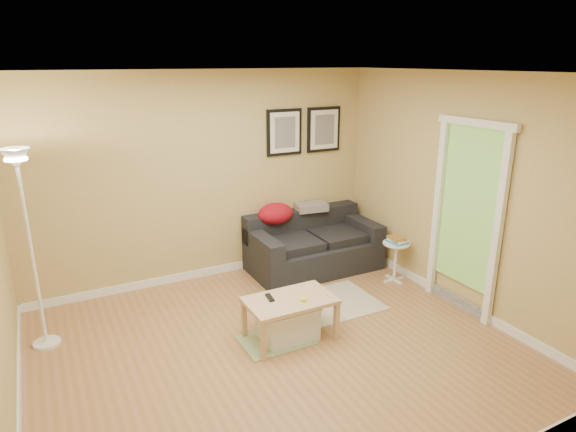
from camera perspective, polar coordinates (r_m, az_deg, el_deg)
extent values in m
plane|color=#A47046|center=(4.99, -1.14, -15.17)|extent=(4.50, 4.50, 0.00)
plane|color=white|center=(4.20, -1.36, 16.22)|extent=(4.50, 4.50, 0.00)
plane|color=tan|center=(6.22, -9.46, 4.34)|extent=(4.50, 0.00, 4.50)
plane|color=tan|center=(2.92, 16.84, -11.94)|extent=(4.50, 0.00, 4.50)
plane|color=tan|center=(5.74, 19.35, 2.47)|extent=(0.00, 4.00, 4.00)
cube|color=white|center=(6.60, -8.89, -6.29)|extent=(4.50, 0.02, 0.10)
cube|color=white|center=(4.62, -28.63, -19.87)|extent=(0.02, 4.00, 0.10)
cube|color=white|center=(6.16, 18.10, -8.83)|extent=(0.02, 4.00, 0.10)
cube|color=beige|center=(5.78, 4.14, -10.22)|extent=(1.25, 0.85, 0.01)
cube|color=#668C4C|center=(5.12, -1.36, -14.14)|extent=(0.70, 0.50, 0.01)
cube|color=black|center=(4.97, -2.12, -9.39)|extent=(0.07, 0.16, 0.02)
cylinder|color=yellow|center=(4.92, 1.77, -9.61)|extent=(0.07, 0.07, 0.03)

